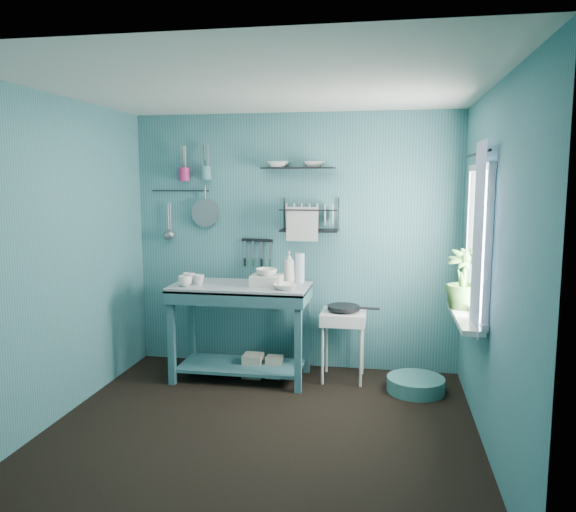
% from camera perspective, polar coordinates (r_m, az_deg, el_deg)
% --- Properties ---
extents(floor, '(3.20, 3.20, 0.00)m').
position_cam_1_polar(floor, '(4.43, -2.66, -17.08)').
color(floor, black).
rests_on(floor, ground).
extents(ceiling, '(3.20, 3.20, 0.00)m').
position_cam_1_polar(ceiling, '(4.07, -2.89, 16.80)').
color(ceiling, silver).
rests_on(ceiling, ground).
extents(wall_back, '(3.20, 0.00, 3.20)m').
position_cam_1_polar(wall_back, '(5.53, 0.66, 1.42)').
color(wall_back, '#3A7277').
rests_on(wall_back, ground).
extents(wall_front, '(3.20, 0.00, 3.20)m').
position_cam_1_polar(wall_front, '(2.65, -9.98, -5.64)').
color(wall_front, '#3A7277').
rests_on(wall_front, ground).
extents(wall_left, '(0.00, 3.00, 3.00)m').
position_cam_1_polar(wall_left, '(4.68, -22.23, -0.30)').
color(wall_left, '#3A7277').
rests_on(wall_left, ground).
extents(wall_right, '(0.00, 3.00, 3.00)m').
position_cam_1_polar(wall_right, '(4.03, 20.01, -1.41)').
color(wall_right, '#3A7277').
rests_on(wall_right, ground).
extents(work_counter, '(1.34, 0.79, 0.90)m').
position_cam_1_polar(work_counter, '(5.31, -4.78, -7.68)').
color(work_counter, '#316067').
rests_on(work_counter, floor).
extents(mug_left, '(0.12, 0.12, 0.10)m').
position_cam_1_polar(mug_left, '(5.20, -10.42, -2.51)').
color(mug_left, silver).
rests_on(mug_left, work_counter).
extents(mug_mid, '(0.14, 0.14, 0.09)m').
position_cam_1_polar(mug_mid, '(5.26, -9.02, -2.39)').
color(mug_mid, silver).
rests_on(mug_mid, work_counter).
extents(mug_right, '(0.17, 0.17, 0.10)m').
position_cam_1_polar(mug_right, '(5.35, -10.03, -2.21)').
color(mug_right, silver).
rests_on(mug_right, work_counter).
extents(wash_tub, '(0.28, 0.22, 0.10)m').
position_cam_1_polar(wash_tub, '(5.13, -2.19, -2.52)').
color(wash_tub, beige).
rests_on(wash_tub, work_counter).
extents(tub_bowl, '(0.19, 0.19, 0.06)m').
position_cam_1_polar(tub_bowl, '(5.11, -2.20, -1.63)').
color(tub_bowl, silver).
rests_on(tub_bowl, wash_tub).
extents(soap_bottle, '(0.12, 0.12, 0.30)m').
position_cam_1_polar(soap_bottle, '(5.29, 0.10, -1.10)').
color(soap_bottle, beige).
rests_on(soap_bottle, work_counter).
extents(water_bottle, '(0.09, 0.09, 0.28)m').
position_cam_1_polar(water_bottle, '(5.30, 1.21, -1.19)').
color(water_bottle, silver).
rests_on(water_bottle, work_counter).
extents(counter_bowl, '(0.22, 0.22, 0.05)m').
position_cam_1_polar(counter_bowl, '(4.97, -0.25, -3.12)').
color(counter_bowl, silver).
rests_on(counter_bowl, work_counter).
extents(hotplate_stand, '(0.41, 0.41, 0.65)m').
position_cam_1_polar(hotplate_stand, '(5.33, 5.62, -9.03)').
color(hotplate_stand, silver).
rests_on(hotplate_stand, floor).
extents(frying_pan, '(0.30, 0.30, 0.03)m').
position_cam_1_polar(frying_pan, '(5.23, 5.67, -5.22)').
color(frying_pan, black).
rests_on(frying_pan, hotplate_stand).
extents(knife_strip, '(0.32, 0.05, 0.03)m').
position_cam_1_polar(knife_strip, '(5.57, -3.14, 1.61)').
color(knife_strip, black).
rests_on(knife_strip, wall_back).
extents(dish_rack, '(0.58, 0.33, 0.32)m').
position_cam_1_polar(dish_rack, '(5.35, 2.20, 4.21)').
color(dish_rack, black).
rests_on(dish_rack, wall_back).
extents(upper_shelf, '(0.72, 0.26, 0.02)m').
position_cam_1_polar(upper_shelf, '(5.39, 1.03, 8.93)').
color(upper_shelf, black).
rests_on(upper_shelf, wall_back).
extents(shelf_bowl_left, '(0.23, 0.23, 0.05)m').
position_cam_1_polar(shelf_bowl_left, '(5.42, -1.04, 9.32)').
color(shelf_bowl_left, silver).
rests_on(shelf_bowl_left, upper_shelf).
extents(shelf_bowl_right, '(0.22, 0.22, 0.05)m').
position_cam_1_polar(shelf_bowl_right, '(5.37, 2.63, 10.06)').
color(shelf_bowl_right, silver).
rests_on(shelf_bowl_right, upper_shelf).
extents(utensil_cup_magenta, '(0.11, 0.11, 0.13)m').
position_cam_1_polar(utensil_cup_magenta, '(5.70, -10.50, 8.18)').
color(utensil_cup_magenta, '#B7215F').
rests_on(utensil_cup_magenta, wall_back).
extents(utensil_cup_teal, '(0.11, 0.11, 0.13)m').
position_cam_1_polar(utensil_cup_teal, '(5.63, -8.38, 8.36)').
color(utensil_cup_teal, '#3C7D78').
rests_on(utensil_cup_teal, wall_back).
extents(colander, '(0.28, 0.03, 0.28)m').
position_cam_1_polar(colander, '(5.67, -8.41, 4.35)').
color(colander, gray).
rests_on(colander, wall_back).
extents(ladle_outer, '(0.01, 0.01, 0.30)m').
position_cam_1_polar(ladle_outer, '(5.81, -11.87, 3.84)').
color(ladle_outer, gray).
rests_on(ladle_outer, wall_back).
extents(ladle_inner, '(0.01, 0.01, 0.30)m').
position_cam_1_polar(ladle_inner, '(5.82, -12.07, 3.72)').
color(ladle_inner, gray).
rests_on(ladle_inner, wall_back).
extents(hook_rail, '(0.60, 0.01, 0.01)m').
position_cam_1_polar(hook_rail, '(5.77, -10.88, 6.53)').
color(hook_rail, black).
rests_on(hook_rail, wall_back).
extents(window_glass, '(0.00, 1.10, 1.10)m').
position_cam_1_polar(window_glass, '(4.45, 18.92, 1.41)').
color(window_glass, white).
rests_on(window_glass, wall_right).
extents(windowsill, '(0.16, 0.95, 0.04)m').
position_cam_1_polar(windowsill, '(4.54, 17.53, -5.99)').
color(windowsill, silver).
rests_on(windowsill, wall_right).
extents(curtain, '(0.00, 1.35, 1.35)m').
position_cam_1_polar(curtain, '(4.14, 18.69, 1.67)').
color(curtain, white).
rests_on(curtain, wall_right).
extents(curtain_rod, '(0.02, 1.05, 0.02)m').
position_cam_1_polar(curtain_rod, '(4.42, 18.71, 9.82)').
color(curtain_rod, black).
rests_on(curtain_rod, wall_right).
extents(potted_plant, '(0.28, 0.28, 0.48)m').
position_cam_1_polar(potted_plant, '(4.70, 17.32, -2.25)').
color(potted_plant, '#386A2A').
rests_on(potted_plant, windowsill).
extents(storage_tin_large, '(0.18, 0.18, 0.22)m').
position_cam_1_polar(storage_tin_large, '(5.43, -3.56, -11.04)').
color(storage_tin_large, gray).
rests_on(storage_tin_large, floor).
extents(storage_tin_small, '(0.15, 0.15, 0.20)m').
position_cam_1_polar(storage_tin_small, '(5.42, -1.39, -11.18)').
color(storage_tin_small, gray).
rests_on(storage_tin_small, floor).
extents(floor_basin, '(0.51, 0.51, 0.13)m').
position_cam_1_polar(floor_basin, '(5.20, 12.84, -12.62)').
color(floor_basin, teal).
rests_on(floor_basin, floor).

